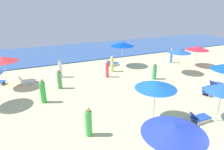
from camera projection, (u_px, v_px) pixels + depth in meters
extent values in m
cube|color=#2E579B|center=(75.00, 52.00, 28.01)|extent=(60.00, 11.02, 0.12)
cylinder|color=silver|center=(122.00, 56.00, 21.28)|extent=(0.05, 0.05, 2.23)
cone|color=#053CB3|center=(122.00, 44.00, 20.82)|extent=(2.48, 2.48, 0.42)
cube|color=silver|center=(114.00, 65.00, 21.55)|extent=(1.11, 0.24, 0.26)
cube|color=silver|center=(112.00, 64.00, 21.95)|extent=(1.11, 0.24, 0.26)
cube|color=blue|center=(113.00, 63.00, 21.70)|extent=(1.33, 0.82, 0.06)
cube|color=blue|center=(109.00, 62.00, 21.32)|extent=(0.36, 0.61, 0.46)
cylinder|color=silver|center=(196.00, 58.00, 21.33)|extent=(0.05, 0.05, 1.82)
cone|color=red|center=(197.00, 48.00, 20.95)|extent=(2.44, 2.44, 0.39)
cylinder|color=silver|center=(6.00, 74.00, 15.83)|extent=(0.05, 0.05, 2.18)
cone|color=red|center=(3.00, 59.00, 15.39)|extent=(2.28, 2.28, 0.38)
cube|color=silver|center=(29.00, 83.00, 16.65)|extent=(1.13, 0.05, 0.24)
cube|color=silver|center=(29.00, 81.00, 17.11)|extent=(1.13, 0.05, 0.24)
cube|color=white|center=(29.00, 80.00, 16.83)|extent=(1.26, 0.65, 0.06)
cube|color=white|center=(21.00, 79.00, 16.53)|extent=(0.30, 0.61, 0.43)
cylinder|color=silver|center=(178.00, 63.00, 19.06)|extent=(0.05, 0.05, 2.06)
cone|color=blue|center=(180.00, 51.00, 18.65)|extent=(2.14, 2.14, 0.38)
cylinder|color=silver|center=(219.00, 106.00, 11.21)|extent=(0.05, 0.05, 1.86)
cone|color=blue|center=(223.00, 88.00, 10.81)|extent=(1.95, 1.95, 0.47)
cube|color=silver|center=(204.00, 122.00, 11.21)|extent=(0.99, 0.06, 0.21)
cube|color=silver|center=(197.00, 117.00, 11.65)|extent=(0.99, 0.06, 0.21)
cube|color=#2248B1|center=(201.00, 117.00, 11.38)|extent=(1.12, 0.62, 0.06)
cube|color=#2248B1|center=(195.00, 116.00, 11.13)|extent=(0.35, 0.57, 0.41)
cylinder|color=silver|center=(154.00, 105.00, 11.16)|extent=(0.05, 0.05, 2.06)
cone|color=#195CB4|center=(156.00, 85.00, 10.74)|extent=(2.32, 2.32, 0.41)
cone|color=#243BB8|center=(174.00, 129.00, 7.37)|extent=(2.49, 2.49, 0.40)
cube|color=silver|center=(211.00, 93.00, 14.76)|extent=(1.08, 0.49, 0.24)
cube|color=silver|center=(205.00, 91.00, 15.07)|extent=(1.08, 0.49, 0.24)
cube|color=#2B40AE|center=(208.00, 91.00, 14.86)|extent=(1.41, 1.04, 0.06)
cube|color=#2B40AE|center=(206.00, 90.00, 14.37)|extent=(0.52, 0.64, 0.50)
cube|color=silver|center=(220.00, 87.00, 15.78)|extent=(1.23, 0.28, 0.23)
cube|color=silver|center=(214.00, 85.00, 16.21)|extent=(1.23, 0.28, 0.23)
cube|color=#3049A5|center=(217.00, 85.00, 15.95)|extent=(1.48, 0.91, 0.06)
cube|color=#3049A5|center=(214.00, 84.00, 15.51)|extent=(0.42, 0.67, 0.50)
cylinder|color=#4EA052|center=(60.00, 81.00, 15.67)|extent=(0.50, 0.50, 1.35)
sphere|color=#986C4C|center=(59.00, 71.00, 15.40)|extent=(0.25, 0.25, 0.25)
cylinder|color=white|center=(61.00, 70.00, 18.11)|extent=(0.47, 0.47, 1.44)
sphere|color=tan|center=(60.00, 61.00, 17.83)|extent=(0.22, 0.22, 0.22)
cylinder|color=green|center=(43.00, 92.00, 13.40)|extent=(0.51, 0.51, 1.50)
sphere|color=tan|center=(41.00, 81.00, 13.11)|extent=(0.26, 0.26, 0.26)
cylinder|color=#F84458|center=(107.00, 70.00, 18.13)|extent=(0.35, 0.35, 1.37)
sphere|color=tan|center=(107.00, 62.00, 17.87)|extent=(0.21, 0.21, 0.21)
cylinder|color=#3CA65B|center=(154.00, 72.00, 17.68)|extent=(0.50, 0.50, 1.27)
sphere|color=olive|center=(155.00, 65.00, 17.43)|extent=(0.21, 0.21, 0.21)
cylinder|color=#F6E371|center=(112.00, 65.00, 19.69)|extent=(0.50, 0.50, 1.40)
sphere|color=beige|center=(112.00, 57.00, 19.42)|extent=(0.23, 0.23, 0.23)
cylinder|color=#4781DD|center=(171.00, 57.00, 22.72)|extent=(0.41, 0.41, 1.41)
sphere|color=tan|center=(172.00, 50.00, 22.45)|extent=(0.24, 0.24, 0.24)
cylinder|color=#46B852|center=(89.00, 124.00, 9.99)|extent=(0.47, 0.47, 1.40)
sphere|color=tan|center=(88.00, 110.00, 9.72)|extent=(0.24, 0.24, 0.24)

